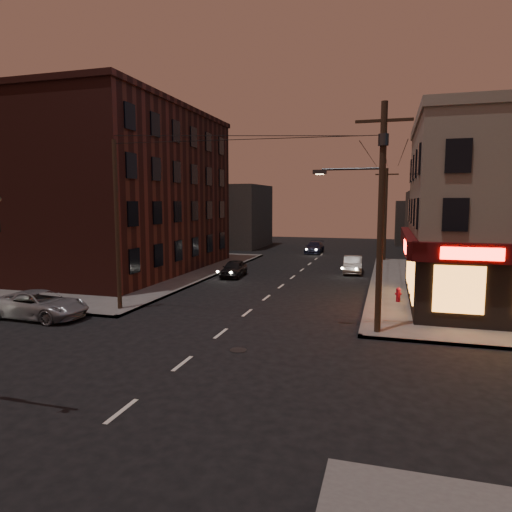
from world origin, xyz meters
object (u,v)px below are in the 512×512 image
at_px(sedan_near, 234,269).
at_px(sedan_far, 314,247).
at_px(fire_hydrant, 398,294).
at_px(suv_cross, 40,305).
at_px(sedan_mid, 353,265).

height_order(sedan_near, sedan_far, sedan_far).
relative_size(sedan_near, fire_hydrant, 4.58).
relative_size(suv_cross, fire_hydrant, 6.04).
distance_m(sedan_mid, sedan_far, 14.78).
bearing_deg(sedan_far, sedan_near, -100.81).
height_order(sedan_near, sedan_mid, sedan_mid).
bearing_deg(fire_hydrant, sedan_far, 109.51).
relative_size(sedan_mid, sedan_far, 0.94).
distance_m(suv_cross, sedan_mid, 24.20).
bearing_deg(sedan_near, fire_hydrant, -32.07).
relative_size(sedan_far, fire_hydrant, 5.38).
xyz_separation_m(suv_cross, fire_hydrant, (17.65, 8.41, -0.10)).
distance_m(suv_cross, sedan_far, 34.49).
height_order(sedan_mid, sedan_far, sedan_mid).
xyz_separation_m(sedan_far, fire_hydrant, (8.84, -24.93, -0.05)).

